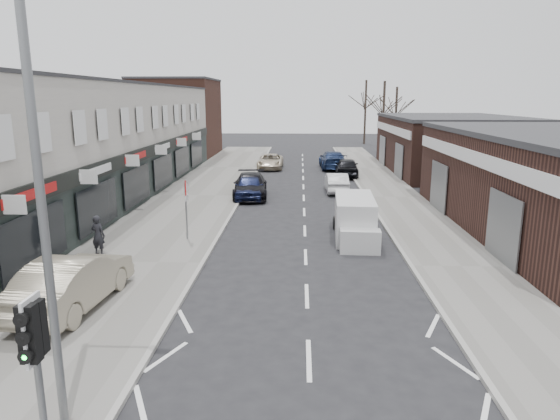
# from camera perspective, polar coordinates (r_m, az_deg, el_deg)

# --- Properties ---
(ground) EXTENTS (160.00, 160.00, 0.00)m
(ground) POSITION_cam_1_polar(r_m,az_deg,el_deg) (10.95, 3.49, -21.86)
(ground) COLOR black
(ground) RESTS_ON ground
(pavement_left) EXTENTS (5.50, 64.00, 0.12)m
(pavement_left) POSITION_cam_1_polar(r_m,az_deg,el_deg) (32.28, -9.34, 1.58)
(pavement_left) COLOR slate
(pavement_left) RESTS_ON ground
(pavement_right) EXTENTS (3.50, 64.00, 0.12)m
(pavement_right) POSITION_cam_1_polar(r_m,az_deg,el_deg) (32.18, 13.03, 1.38)
(pavement_right) COLOR slate
(pavement_right) RESTS_ON ground
(shop_terrace_left) EXTENTS (8.00, 41.00, 7.10)m
(shop_terrace_left) POSITION_cam_1_polar(r_m,az_deg,el_deg) (31.55, -22.69, 6.92)
(shop_terrace_left) COLOR beige
(shop_terrace_left) RESTS_ON ground
(brick_block_far) EXTENTS (8.00, 10.00, 8.00)m
(brick_block_far) POSITION_cam_1_polar(r_m,az_deg,el_deg) (55.66, -11.64, 10.20)
(brick_block_far) COLOR #48281F
(brick_block_far) RESTS_ON ground
(right_unit_far) EXTENTS (10.00, 16.00, 4.50)m
(right_unit_far) POSITION_cam_1_polar(r_m,az_deg,el_deg) (45.04, 18.90, 7.01)
(right_unit_far) COLOR #371E19
(right_unit_far) RESTS_ON ground
(tree_far_a) EXTENTS (3.60, 3.60, 8.00)m
(tree_far_a) POSITION_cam_1_polar(r_m,az_deg,el_deg) (58.09, 11.54, 6.34)
(tree_far_a) COLOR #382D26
(tree_far_a) RESTS_ON ground
(tree_far_b) EXTENTS (3.60, 3.60, 7.50)m
(tree_far_b) POSITION_cam_1_polar(r_m,az_deg,el_deg) (64.40, 12.91, 6.88)
(tree_far_b) COLOR #382D26
(tree_far_b) RESTS_ON ground
(tree_far_c) EXTENTS (3.60, 3.60, 8.50)m
(tree_far_c) POSITION_cam_1_polar(r_m,az_deg,el_deg) (69.84, 9.59, 7.45)
(tree_far_c) COLOR #382D26
(tree_far_c) RESTS_ON ground
(traffic_light) EXTENTS (0.28, 0.60, 3.10)m
(traffic_light) POSITION_cam_1_polar(r_m,az_deg,el_deg) (8.97, -26.27, -13.70)
(traffic_light) COLOR slate
(traffic_light) RESTS_ON pavement_left
(street_lamp) EXTENTS (2.23, 0.22, 8.00)m
(street_lamp) POSITION_cam_1_polar(r_m,az_deg,el_deg) (9.39, -24.78, 1.79)
(street_lamp) COLOR slate
(street_lamp) RESTS_ON pavement_left
(warning_sign) EXTENTS (0.12, 0.80, 2.70)m
(warning_sign) POSITION_cam_1_polar(r_m,az_deg,el_deg) (21.95, -10.65, 1.98)
(warning_sign) COLOR slate
(warning_sign) RESTS_ON pavement_left
(white_van) EXTENTS (1.88, 4.85, 1.86)m
(white_van) POSITION_cam_1_polar(r_m,az_deg,el_deg) (22.62, 8.53, -1.05)
(white_van) COLOR silver
(white_van) RESTS_ON ground
(sedan_on_pavement) EXTENTS (2.07, 4.95, 1.59)m
(sedan_on_pavement) POSITION_cam_1_polar(r_m,az_deg,el_deg) (16.08, -22.54, -7.51)
(sedan_on_pavement) COLOR #9D947E
(sedan_on_pavement) RESTS_ON pavement_left
(pedestrian) EXTENTS (0.67, 0.53, 1.61)m
(pedestrian) POSITION_cam_1_polar(r_m,az_deg,el_deg) (20.88, -20.08, -2.73)
(pedestrian) COLOR black
(pedestrian) RESTS_ON pavement_left
(parked_car_left_a) EXTENTS (1.95, 4.44, 1.49)m
(parked_car_left_a) POSITION_cam_1_polar(r_m,az_deg,el_deg) (31.37, -3.48, 2.67)
(parked_car_left_a) COLOR #121838
(parked_car_left_a) RESTS_ON ground
(parked_car_left_b) EXTENTS (2.45, 5.27, 1.49)m
(parked_car_left_b) POSITION_cam_1_polar(r_m,az_deg,el_deg) (31.76, -3.41, 2.80)
(parked_car_left_b) COLOR black
(parked_car_left_b) RESTS_ON ground
(parked_car_left_c) EXTENTS (2.20, 4.71, 1.31)m
(parked_car_left_c) POSITION_cam_1_polar(r_m,az_deg,el_deg) (44.58, -1.10, 5.57)
(parked_car_left_c) COLOR #BCAE96
(parked_car_left_c) RESTS_ON ground
(parked_car_right_a) EXTENTS (1.43, 3.96, 1.30)m
(parked_car_right_a) POSITION_cam_1_polar(r_m,az_deg,el_deg) (33.63, 6.48, 3.13)
(parked_car_right_a) COLOR beige
(parked_car_right_a) RESTS_ON ground
(parked_car_right_b) EXTENTS (2.04, 4.54, 1.51)m
(parked_car_right_b) POSITION_cam_1_polar(r_m,az_deg,el_deg) (40.42, 7.65, 4.86)
(parked_car_right_b) COLOR black
(parked_car_right_b) RESTS_ON ground
(parked_car_right_c) EXTENTS (2.36, 5.50, 1.58)m
(parked_car_right_c) POSITION_cam_1_polar(r_m,az_deg,el_deg) (44.79, 6.05, 5.71)
(parked_car_right_c) COLOR #152244
(parked_car_right_c) RESTS_ON ground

